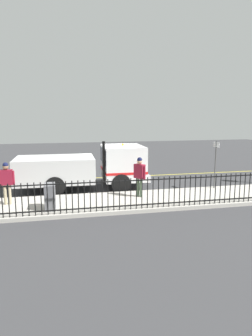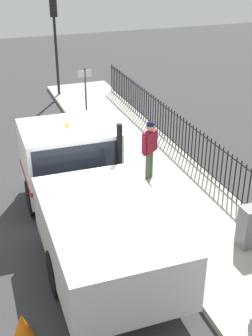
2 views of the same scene
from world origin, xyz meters
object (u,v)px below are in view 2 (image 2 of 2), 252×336
(worker_standing, at_px, (150,144))
(street_sign, at_px, (86,93))
(traffic_cone, at_px, (23,326))
(work_truck, at_px, (85,189))
(traffic_light_near, at_px, (54,27))

(worker_standing, bearing_deg, street_sign, -115.51)
(traffic_cone, relative_size, street_sign, 0.23)
(work_truck, bearing_deg, traffic_light_near, 81.82)
(work_truck, height_order, street_sign, work_truck)
(work_truck, bearing_deg, street_sign, 74.93)
(traffic_light_near, xyz_separation_m, traffic_cone, (-3.67, -13.71, -2.91))
(work_truck, distance_m, traffic_light_near, 11.20)
(work_truck, xyz_separation_m, traffic_cone, (-1.97, -2.81, -0.96))
(work_truck, relative_size, worker_standing, 3.69)
(street_sign, bearing_deg, traffic_light_near, 90.00)
(traffic_cone, bearing_deg, work_truck, 54.99)
(worker_standing, bearing_deg, traffic_light_near, -121.27)
(worker_standing, relative_size, traffic_cone, 3.24)
(worker_standing, distance_m, traffic_cone, 6.55)
(work_truck, xyz_separation_m, worker_standing, (2.47, 1.90, 0.02))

